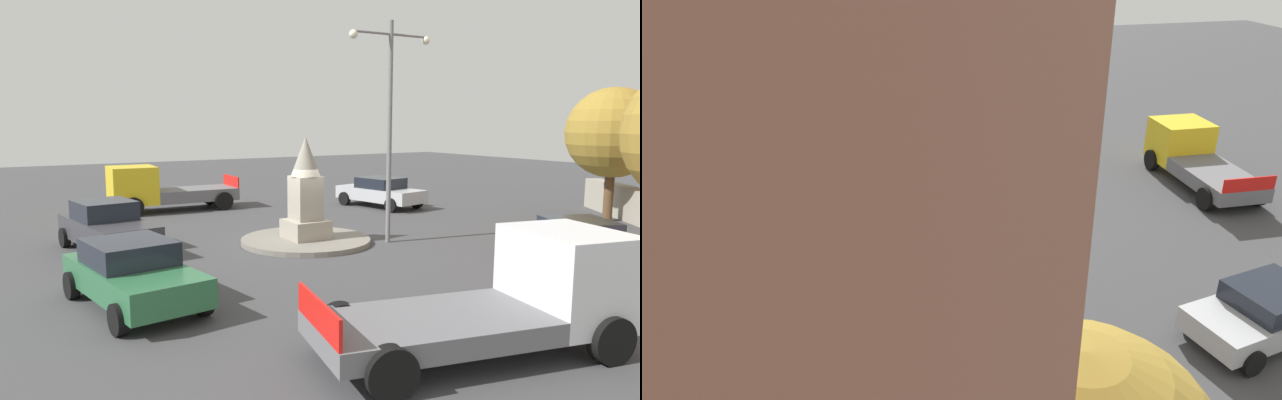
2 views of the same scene
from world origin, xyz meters
TOP-DOWN VIEW (x-y plane):
  - ground_plane at (0.00, 0.00)m, footprint 80.00×80.00m
  - traffic_island at (0.00, 0.00)m, footprint 4.34×4.34m
  - monument at (0.00, 0.00)m, footprint 1.32×1.32m
  - streetlamp at (2.45, -1.29)m, footprint 3.19×0.28m
  - car_dark_grey_parked_right at (-5.96, 2.05)m, footprint 2.54×4.68m
  - car_red_approaching at (4.80, -6.80)m, footprint 3.45×4.61m
  - car_green_waiting at (-6.51, -3.84)m, footprint 2.56×4.46m
  - car_silver_passing at (6.98, 5.29)m, footprint 2.69×4.52m
  - truck_yellow_near_island at (-2.44, 9.25)m, footprint 5.62×2.53m
  - truck_white_far_side at (-1.15, -9.79)m, footprint 6.02×3.37m
  - tree_near_wall at (12.66, -2.56)m, footprint 3.63×3.63m

SIDE VIEW (x-z plane):
  - ground_plane at x=0.00m, z-range 0.00..0.00m
  - traffic_island at x=0.00m, z-range 0.00..0.17m
  - car_red_approaching at x=4.80m, z-range 0.02..1.43m
  - car_silver_passing at x=6.98m, z-range 0.03..1.43m
  - car_green_waiting at x=-6.51m, z-range 0.02..1.49m
  - car_dark_grey_parked_right at x=-5.96m, z-range 0.00..1.59m
  - truck_white_far_side at x=-1.15m, z-range -0.07..2.05m
  - truck_yellow_near_island at x=-2.44m, z-range -0.04..2.03m
  - monument at x=0.00m, z-range 0.01..3.41m
  - tree_near_wall at x=12.66m, z-range 0.88..6.29m
  - streetlamp at x=2.45m, z-range 0.79..8.07m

